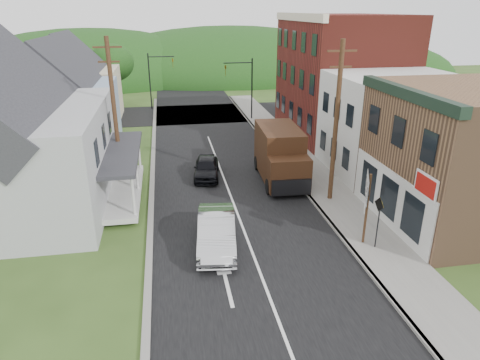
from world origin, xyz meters
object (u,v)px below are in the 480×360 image
silver_sedan (217,232)px  delivery_van (280,155)px  dark_sedan (207,168)px  route_sign_cluster (367,199)px  warning_sign (378,216)px

silver_sedan → delivery_van: 9.21m
silver_sedan → delivery_van: size_ratio=0.79×
dark_sedan → delivery_van: (4.62, -1.36, 1.05)m
dark_sedan → route_sign_cluster: route_sign_cluster is taller
dark_sedan → route_sign_cluster: (6.34, -9.97, 1.71)m
delivery_van → route_sign_cluster: 8.80m
route_sign_cluster → silver_sedan: bearing=-164.1°
silver_sedan → dark_sedan: size_ratio=1.24×
dark_sedan → delivery_van: bearing=-8.8°
silver_sedan → route_sign_cluster: bearing=-1.4°
dark_sedan → silver_sedan: bearing=-85.2°
delivery_van → warning_sign: (2.09, -9.16, 0.04)m
dark_sedan → warning_sign: size_ratio=1.56×
dark_sedan → warning_sign: 12.52m
warning_sign → silver_sedan: bearing=160.8°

